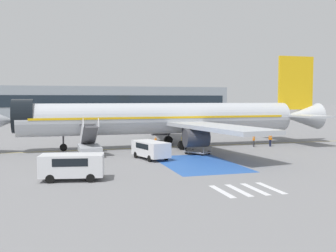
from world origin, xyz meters
TOP-DOWN VIEW (x-y plane):
  - ground_plane at (0.00, 0.00)m, footprint 600.00×600.00m
  - apron_leadline_yellow at (-1.39, -0.07)m, footprint 78.05×1.07m
  - apron_stand_patch_blue at (-1.39, -12.78)m, footprint 6.70×11.17m
  - apron_walkway_bar_0 at (-3.79, -23.61)m, footprint 0.44×3.60m
  - apron_walkway_bar_1 at (-2.59, -23.61)m, footprint 0.44×3.60m
  - apron_walkway_bar_2 at (-1.39, -23.61)m, footprint 0.44×3.60m
  - apron_walkway_bar_3 at (-0.19, -23.61)m, footprint 0.44×3.60m
  - airliner at (-0.69, -0.06)m, footprint 43.91×34.22m
  - boarding_stairs_forward at (-10.71, -4.61)m, footprint 2.25×5.25m
  - fuel_tanker at (7.27, 19.95)m, footprint 9.21×3.16m
  - service_van_0 at (-13.03, -17.27)m, footprint 4.90×2.85m
  - service_van_1 at (-5.04, -8.99)m, footprint 3.17×5.00m
  - baggage_cart at (0.66, -7.05)m, footprint 2.75×2.98m
  - ground_crew_0 at (9.85, -2.66)m, footprint 0.45×0.48m
  - ground_crew_1 at (-2.97, -2.85)m, footprint 0.40×0.49m
  - ground_crew_2 at (0.40, -2.94)m, footprint 0.49×0.39m
  - ground_crew_3 at (11.98, -3.01)m, footprint 0.32×0.47m
  - traffic_cone_0 at (-11.63, -9.93)m, footprint 0.41×0.41m
  - traffic_cone_1 at (-3.24, -3.55)m, footprint 0.47×0.47m
  - terminal_building at (-0.22, 76.00)m, footprint 79.19×12.10m

SIDE VIEW (x-z plane):
  - ground_plane at x=0.00m, z-range 0.00..0.00m
  - apron_leadline_yellow at x=-1.39m, z-range 0.00..0.01m
  - apron_stand_patch_blue at x=-1.39m, z-range 0.00..0.01m
  - apron_walkway_bar_0 at x=-3.79m, z-range 0.00..0.01m
  - apron_walkway_bar_1 at x=-2.59m, z-range 0.00..0.01m
  - apron_walkway_bar_2 at x=-1.39m, z-range 0.00..0.01m
  - apron_walkway_bar_3 at x=-0.19m, z-range 0.00..0.01m
  - traffic_cone_0 at x=-11.63m, z-range 0.00..0.46m
  - baggage_cart at x=0.66m, z-range -0.18..0.69m
  - traffic_cone_1 at x=-3.24m, z-range 0.00..0.53m
  - ground_crew_1 at x=-2.97m, z-range 0.12..1.73m
  - ground_crew_0 at x=9.85m, z-range 0.12..1.78m
  - boarding_stairs_forward at x=-10.71m, z-range -1.04..3.04m
  - ground_crew_3 at x=11.98m, z-range 0.14..1.91m
  - ground_crew_2 at x=0.40m, z-range 0.14..1.91m
  - service_van_1 at x=-5.04m, z-range 0.20..1.99m
  - service_van_0 at x=-13.03m, z-range 0.20..2.14m
  - fuel_tanker at x=7.27m, z-range 0.01..3.33m
  - airliner at x=-0.69m, z-range -2.29..9.53m
  - terminal_building at x=-0.22m, z-range 0.00..9.72m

